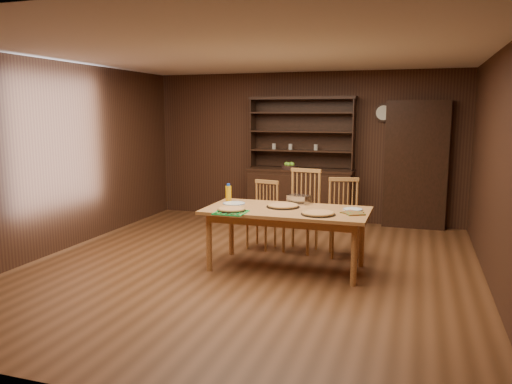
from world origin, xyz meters
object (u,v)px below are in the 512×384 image
(chair_center, at_px, (303,207))
(juice_bottle, at_px, (228,193))
(chair_right, at_px, (344,214))
(dining_table, at_px, (287,215))
(china_hutch, at_px, (300,188))
(chair_left, at_px, (264,212))

(chair_center, relative_size, juice_bottle, 4.87)
(chair_right, bearing_deg, chair_center, 159.72)
(dining_table, distance_m, juice_bottle, 0.93)
(chair_right, relative_size, juice_bottle, 4.46)
(china_hutch, relative_size, chair_left, 2.28)
(dining_table, relative_size, chair_right, 1.90)
(chair_left, xyz_separation_m, juice_bottle, (-0.30, -0.60, 0.35))
(chair_center, relative_size, chair_right, 1.09)
(chair_right, bearing_deg, china_hutch, 104.89)
(china_hutch, bearing_deg, chair_center, -75.73)
(china_hutch, height_order, chair_center, china_hutch)
(chair_center, bearing_deg, china_hutch, 113.25)
(juice_bottle, bearing_deg, china_hutch, 80.07)
(dining_table, xyz_separation_m, juice_bottle, (-0.87, 0.28, 0.18))
(juice_bottle, bearing_deg, chair_right, 21.75)
(dining_table, xyz_separation_m, chair_left, (-0.57, 0.89, -0.17))
(chair_center, height_order, chair_right, chair_center)
(china_hutch, height_order, juice_bottle, china_hutch)
(dining_table, bearing_deg, china_hutch, 99.62)
(china_hutch, xyz_separation_m, juice_bottle, (-0.42, -2.38, 0.26))
(chair_left, xyz_separation_m, chair_right, (1.14, -0.03, 0.05))
(chair_right, bearing_deg, juice_bottle, -172.87)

